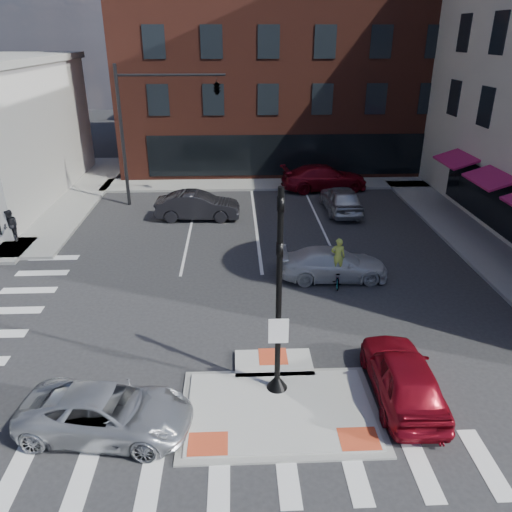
{
  "coord_description": "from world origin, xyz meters",
  "views": [
    {
      "loc": [
        -1.12,
        -11.17,
        9.46
      ],
      "look_at": [
        -0.38,
        5.52,
        2.0
      ],
      "focal_mm": 35.0,
      "sensor_mm": 36.0,
      "label": 1
    }
  ],
  "objects_px": {
    "white_pickup": "(334,264)",
    "bg_car_red": "(324,178)",
    "bg_car_silver": "(341,199)",
    "bg_car_dark": "(198,206)",
    "cyclist": "(337,269)",
    "red_sedan": "(403,375)",
    "silver_suv": "(107,412)",
    "pedestrian_a": "(11,226)"
  },
  "relations": [
    {
      "from": "cyclist",
      "to": "bg_car_red",
      "type": "bearing_deg",
      "value": -91.04
    },
    {
      "from": "bg_car_silver",
      "to": "pedestrian_a",
      "type": "bearing_deg",
      "value": 12.11
    },
    {
      "from": "red_sedan",
      "to": "silver_suv",
      "type": "bearing_deg",
      "value": 8.91
    },
    {
      "from": "white_pickup",
      "to": "bg_car_red",
      "type": "distance_m",
      "value": 13.16
    },
    {
      "from": "bg_car_silver",
      "to": "cyclist",
      "type": "bearing_deg",
      "value": 76.16
    },
    {
      "from": "bg_car_dark",
      "to": "cyclist",
      "type": "height_order",
      "value": "cyclist"
    },
    {
      "from": "bg_car_dark",
      "to": "white_pickup",
      "type": "bearing_deg",
      "value": -138.78
    },
    {
      "from": "red_sedan",
      "to": "bg_car_red",
      "type": "xyz_separation_m",
      "value": [
        1.29,
        20.61,
        0.09
      ]
    },
    {
      "from": "white_pickup",
      "to": "bg_car_silver",
      "type": "distance_m",
      "value": 8.76
    },
    {
      "from": "red_sedan",
      "to": "pedestrian_a",
      "type": "height_order",
      "value": "pedestrian_a"
    },
    {
      "from": "red_sedan",
      "to": "bg_car_silver",
      "type": "relative_size",
      "value": 0.93
    },
    {
      "from": "bg_car_dark",
      "to": "pedestrian_a",
      "type": "height_order",
      "value": "pedestrian_a"
    },
    {
      "from": "cyclist",
      "to": "pedestrian_a",
      "type": "relative_size",
      "value": 1.28
    },
    {
      "from": "silver_suv",
      "to": "white_pickup",
      "type": "relative_size",
      "value": 0.98
    },
    {
      "from": "bg_car_dark",
      "to": "cyclist",
      "type": "distance_m",
      "value": 10.33
    },
    {
      "from": "bg_car_dark",
      "to": "bg_car_silver",
      "type": "distance_m",
      "value": 8.22
    },
    {
      "from": "white_pickup",
      "to": "cyclist",
      "type": "height_order",
      "value": "cyclist"
    },
    {
      "from": "white_pickup",
      "to": "bg_car_silver",
      "type": "height_order",
      "value": "bg_car_silver"
    },
    {
      "from": "bg_car_dark",
      "to": "bg_car_silver",
      "type": "bearing_deg",
      "value": -81.67
    },
    {
      "from": "white_pickup",
      "to": "bg_car_red",
      "type": "bearing_deg",
      "value": -6.79
    },
    {
      "from": "bg_car_silver",
      "to": "bg_car_red",
      "type": "bearing_deg",
      "value": -88.76
    },
    {
      "from": "white_pickup",
      "to": "bg_car_red",
      "type": "xyz_separation_m",
      "value": [
        1.82,
        13.03,
        0.16
      ]
    },
    {
      "from": "bg_car_red",
      "to": "cyclist",
      "type": "height_order",
      "value": "cyclist"
    },
    {
      "from": "silver_suv",
      "to": "white_pickup",
      "type": "bearing_deg",
      "value": -32.81
    },
    {
      "from": "white_pickup",
      "to": "bg_car_dark",
      "type": "xyz_separation_m",
      "value": [
        -6.15,
        7.69,
        0.11
      ]
    },
    {
      "from": "red_sedan",
      "to": "bg_car_silver",
      "type": "bearing_deg",
      "value": -93.54
    },
    {
      "from": "bg_car_red",
      "to": "white_pickup",
      "type": "bearing_deg",
      "value": 166.05
    },
    {
      "from": "red_sedan",
      "to": "cyclist",
      "type": "height_order",
      "value": "cyclist"
    },
    {
      "from": "bg_car_silver",
      "to": "bg_car_red",
      "type": "distance_m",
      "value": 4.52
    },
    {
      "from": "red_sedan",
      "to": "bg_car_red",
      "type": "distance_m",
      "value": 20.65
    },
    {
      "from": "cyclist",
      "to": "pedestrian_a",
      "type": "height_order",
      "value": "cyclist"
    },
    {
      "from": "white_pickup",
      "to": "pedestrian_a",
      "type": "relative_size",
      "value": 2.83
    },
    {
      "from": "bg_car_dark",
      "to": "bg_car_red",
      "type": "relative_size",
      "value": 0.82
    },
    {
      "from": "bg_car_dark",
      "to": "bg_car_red",
      "type": "xyz_separation_m",
      "value": [
        7.97,
        5.34,
        0.05
      ]
    },
    {
      "from": "silver_suv",
      "to": "cyclist",
      "type": "xyz_separation_m",
      "value": [
        7.5,
        8.0,
        0.07
      ]
    },
    {
      "from": "pedestrian_a",
      "to": "bg_car_silver",
      "type": "bearing_deg",
      "value": 40.86
    },
    {
      "from": "bg_car_silver",
      "to": "pedestrian_a",
      "type": "xyz_separation_m",
      "value": [
        -17.0,
        -4.1,
        0.17
      ]
    },
    {
      "from": "silver_suv",
      "to": "bg_car_silver",
      "type": "distance_m",
      "value": 19.56
    },
    {
      "from": "silver_suv",
      "to": "bg_car_dark",
      "type": "xyz_separation_m",
      "value": [
        1.32,
        16.27,
        0.15
      ]
    },
    {
      "from": "silver_suv",
      "to": "pedestrian_a",
      "type": "distance_m",
      "value": 15.01
    },
    {
      "from": "white_pickup",
      "to": "cyclist",
      "type": "xyz_separation_m",
      "value": [
        0.03,
        -0.58,
        0.03
      ]
    },
    {
      "from": "bg_car_silver",
      "to": "cyclist",
      "type": "height_order",
      "value": "cyclist"
    }
  ]
}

